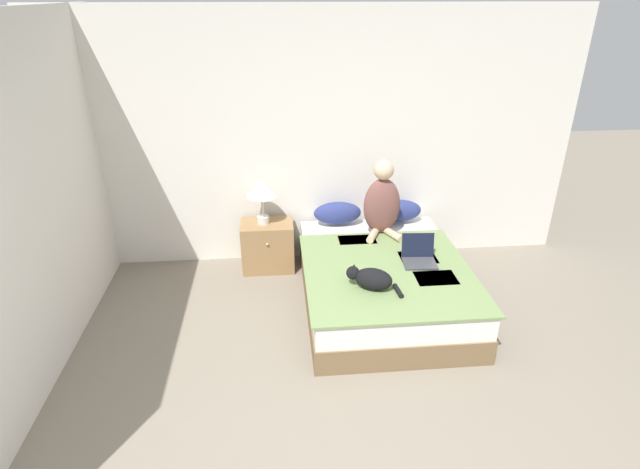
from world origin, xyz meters
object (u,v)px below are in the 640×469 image
(laptop_open, at_px, (419,257))
(bed, at_px, (382,282))
(pillow_far, at_px, (398,211))
(pillow_near, at_px, (337,213))
(nightstand, at_px, (268,246))
(person_sitting, at_px, (382,202))
(table_lamp, at_px, (262,190))
(cat_tabby, at_px, (371,278))

(laptop_open, bearing_deg, bed, 173.44)
(pillow_far, bearing_deg, laptop_open, -90.76)
(pillow_far, distance_m, laptop_open, 0.89)
(pillow_near, xyz_separation_m, nightstand, (-0.73, -0.06, -0.31))
(pillow_far, relative_size, nightstand, 0.92)
(pillow_far, bearing_deg, pillow_near, 180.00)
(bed, bearing_deg, nightstand, 143.80)
(bed, distance_m, laptop_open, 0.42)
(bed, relative_size, pillow_near, 3.89)
(laptop_open, xyz_separation_m, nightstand, (-1.36, 0.83, -0.25))
(person_sitting, bearing_deg, pillow_far, 48.09)
(pillow_near, height_order, laptop_open, same)
(person_sitting, relative_size, nightstand, 1.42)
(pillow_near, bearing_deg, table_lamp, -175.53)
(person_sitting, bearing_deg, cat_tabby, -105.72)
(cat_tabby, bearing_deg, person_sitting, -81.56)
(table_lamp, bearing_deg, nightstand, 0.39)
(cat_tabby, height_order, table_lamp, table_lamp)
(person_sitting, xyz_separation_m, cat_tabby, (-0.29, -1.02, -0.24))
(pillow_far, distance_m, table_lamp, 1.43)
(cat_tabby, xyz_separation_m, nightstand, (-0.85, 1.22, -0.29))
(bed, height_order, nightstand, nightstand)
(bed, height_order, person_sitting, person_sitting)
(person_sitting, xyz_separation_m, laptop_open, (0.22, -0.63, -0.28))
(pillow_far, xyz_separation_m, cat_tabby, (-0.52, -1.28, -0.03))
(pillow_far, height_order, person_sitting, person_sitting)
(pillow_far, xyz_separation_m, person_sitting, (-0.23, -0.26, 0.21))
(bed, bearing_deg, laptop_open, -10.62)
(pillow_far, distance_m, person_sitting, 0.41)
(pillow_far, xyz_separation_m, laptop_open, (-0.01, -0.89, -0.07))
(bed, relative_size, person_sitting, 2.53)
(bed, distance_m, pillow_near, 0.95)
(pillow_near, xyz_separation_m, person_sitting, (0.40, -0.26, 0.21))
(pillow_far, height_order, laptop_open, same)
(pillow_near, height_order, cat_tabby, pillow_near)
(pillow_near, bearing_deg, cat_tabby, -84.79)
(cat_tabby, distance_m, nightstand, 1.51)
(bed, distance_m, cat_tabby, 0.59)
(bed, height_order, cat_tabby, cat_tabby)
(person_sitting, height_order, cat_tabby, person_sitting)
(pillow_far, bearing_deg, table_lamp, -177.55)
(pillow_near, distance_m, nightstand, 0.80)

